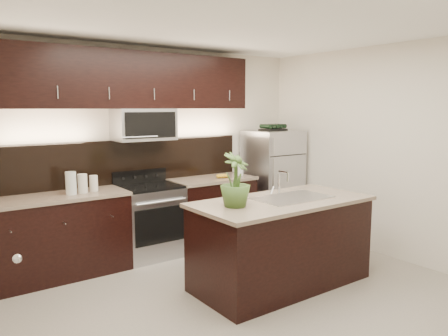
{
  "coord_description": "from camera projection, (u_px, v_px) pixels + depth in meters",
  "views": [
    {
      "loc": [
        -2.68,
        -3.3,
        1.92
      ],
      "look_at": [
        0.1,
        0.55,
        1.26
      ],
      "focal_mm": 35.0,
      "sensor_mm": 36.0,
      "label": 1
    }
  ],
  "objects": [
    {
      "name": "wine_rack",
      "position": [
        273.0,
        128.0,
        6.59
      ],
      "size": [
        0.39,
        0.24,
        0.09
      ],
      "color": "black",
      "rests_on": "refrigerator"
    },
    {
      "name": "island",
      "position": [
        281.0,
        242.0,
        4.72
      ],
      "size": [
        1.96,
        0.96,
        0.94
      ],
      "color": "black",
      "rests_on": "ground"
    },
    {
      "name": "ground",
      "position": [
        247.0,
        296.0,
        4.46
      ],
      "size": [
        4.5,
        4.5,
        0.0
      ],
      "primitive_type": "plane",
      "color": "gray",
      "rests_on": "ground"
    },
    {
      "name": "bananas",
      "position": [
        219.0,
        176.0,
        6.07
      ],
      "size": [
        0.22,
        0.2,
        0.06
      ],
      "primitive_type": "ellipsoid",
      "rotation": [
        0.0,
        0.0,
        -0.3
      ],
      "color": "gold",
      "rests_on": "counter_run"
    },
    {
      "name": "upper_fixtures",
      "position": [
        128.0,
        89.0,
        5.39
      ],
      "size": [
        3.49,
        0.4,
        1.66
      ],
      "color": "black",
      "rests_on": "counter_run"
    },
    {
      "name": "refrigerator",
      "position": [
        272.0,
        182.0,
        6.71
      ],
      "size": [
        0.75,
        0.68,
        1.57
      ],
      "primitive_type": "cube",
      "color": "#B2B2B7",
      "rests_on": "ground"
    },
    {
      "name": "plant",
      "position": [
        235.0,
        180.0,
        4.29
      ],
      "size": [
        0.39,
        0.39,
        0.54
      ],
      "primitive_type": "imported",
      "rotation": [
        0.0,
        0.0,
        0.39
      ],
      "color": "#3A5923",
      "rests_on": "island"
    },
    {
      "name": "canisters",
      "position": [
        80.0,
        183.0,
        4.99
      ],
      "size": [
        0.39,
        0.16,
        0.26
      ],
      "rotation": [
        0.0,
        0.0,
        0.19
      ],
      "color": "silver",
      "rests_on": "counter_run"
    },
    {
      "name": "french_press",
      "position": [
        240.0,
        167.0,
        6.31
      ],
      "size": [
        0.11,
        0.11,
        0.33
      ],
      "rotation": [
        0.0,
        0.0,
        -0.35
      ],
      "color": "silver",
      "rests_on": "counter_run"
    },
    {
      "name": "sink_faucet",
      "position": [
        291.0,
        196.0,
        4.75
      ],
      "size": [
        0.84,
        0.5,
        0.28
      ],
      "color": "silver",
      "rests_on": "island"
    },
    {
      "name": "counter_run",
      "position": [
        135.0,
        223.0,
        5.49
      ],
      "size": [
        3.51,
        0.65,
        0.94
      ],
      "color": "black",
      "rests_on": "ground"
    },
    {
      "name": "room_walls",
      "position": [
        242.0,
        131.0,
        4.13
      ],
      "size": [
        4.52,
        4.02,
        2.71
      ],
      "color": "beige",
      "rests_on": "ground"
    }
  ]
}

